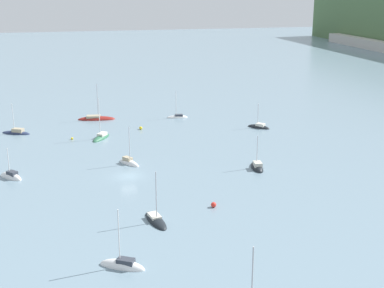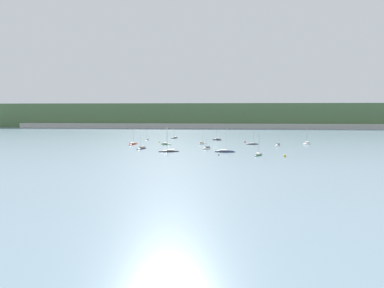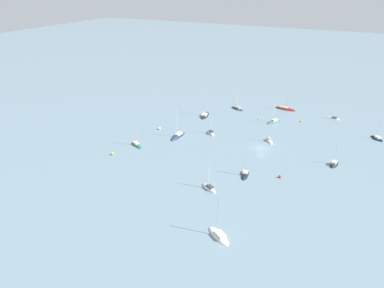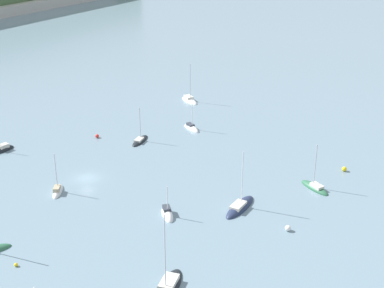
{
  "view_description": "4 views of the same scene",
  "coord_description": "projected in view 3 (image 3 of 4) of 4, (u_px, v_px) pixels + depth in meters",
  "views": [
    {
      "loc": [
        84.92,
        -9.68,
        31.0
      ],
      "look_at": [
        -5.24,
        12.28,
        3.28
      ],
      "focal_mm": 50.0,
      "sensor_mm": 36.0,
      "label": 1
    },
    {
      "loc": [
        -1.21,
        -150.14,
        16.72
      ],
      "look_at": [
        -10.54,
        -16.12,
        1.91
      ],
      "focal_mm": 28.0,
      "sensor_mm": 36.0,
      "label": 2
    },
    {
      "loc": [
        106.25,
        29.24,
        50.43
      ],
      "look_at": [
        14.57,
        -17.27,
        3.85
      ],
      "focal_mm": 35.0,
      "sensor_mm": 36.0,
      "label": 3
    },
    {
      "loc": [
        -64.89,
        -57.91,
        42.71
      ],
      "look_at": [
        16.45,
        -12.31,
        3.11
      ],
      "focal_mm": 50.0,
      "sensor_mm": 36.0,
      "label": 4
    }
  ],
  "objects": [
    {
      "name": "ground_plane",
      "position": [
        261.0,
        148.0,
        119.17
      ],
      "size": [
        600.0,
        600.0,
        0.0
      ],
      "primitive_type": "plane",
      "color": "slate"
    },
    {
      "name": "sailboat_1",
      "position": [
        219.0,
        236.0,
        78.95
      ],
      "size": [
        5.92,
        7.16,
        10.48
      ],
      "rotation": [
        0.0,
        0.0,
        4.11
      ],
      "color": "white",
      "rests_on": "ground_plane"
    },
    {
      "name": "sailboat_9",
      "position": [
        285.0,
        109.0,
        153.79
      ],
      "size": [
        4.05,
        9.19,
        9.26
      ],
      "rotation": [
        0.0,
        0.0,
        1.42
      ],
      "color": "maroon",
      "rests_on": "ground_plane"
    },
    {
      "name": "mooring_buoy_3",
      "position": [
        280.0,
        176.0,
        101.74
      ],
      "size": [
        0.78,
        0.78,
        0.78
      ],
      "color": "red",
      "rests_on": "ground_plane"
    },
    {
      "name": "mooring_buoy_2",
      "position": [
        301.0,
        121.0,
        140.45
      ],
      "size": [
        0.7,
        0.7,
        0.7
      ],
      "color": "yellow",
      "rests_on": "ground_plane"
    },
    {
      "name": "sailboat_4",
      "position": [
        245.0,
        175.0,
        103.34
      ],
      "size": [
        6.73,
        3.07,
        7.92
      ],
      "rotation": [
        0.0,
        0.0,
        0.18
      ],
      "color": "black",
      "rests_on": "ground_plane"
    },
    {
      "name": "sailboat_2",
      "position": [
        205.0,
        116.0,
        146.59
      ],
      "size": [
        9.09,
        4.43,
        11.81
      ],
      "rotation": [
        0.0,
        0.0,
        3.35
      ],
      "color": "black",
      "rests_on": "ground_plane"
    },
    {
      "name": "sailboat_11",
      "position": [
        178.0,
        136.0,
        127.68
      ],
      "size": [
        8.58,
        2.62,
        10.65
      ],
      "rotation": [
        0.0,
        0.0,
        6.25
      ],
      "color": "#232D4C",
      "rests_on": "ground_plane"
    },
    {
      "name": "sailboat_8",
      "position": [
        333.0,
        119.0,
        143.5
      ],
      "size": [
        1.96,
        5.22,
        7.17
      ],
      "rotation": [
        0.0,
        0.0,
        4.63
      ],
      "color": "white",
      "rests_on": "ground_plane"
    },
    {
      "name": "mooring_buoy_0",
      "position": [
        112.0,
        154.0,
        114.56
      ],
      "size": [
        0.87,
        0.87,
        0.87
      ],
      "color": "yellow",
      "rests_on": "ground_plane"
    },
    {
      "name": "mooring_buoy_4",
      "position": [
        159.0,
        128.0,
        133.43
      ],
      "size": [
        0.88,
        0.88,
        0.88
      ],
      "color": "white",
      "rests_on": "ground_plane"
    },
    {
      "name": "sailboat_13",
      "position": [
        269.0,
        141.0,
        123.97
      ],
      "size": [
        5.12,
        3.91,
        7.77
      ],
      "rotation": [
        0.0,
        0.0,
        0.55
      ],
      "color": "white",
      "rests_on": "ground_plane"
    },
    {
      "name": "mooring_buoy_1",
      "position": [
        259.0,
        119.0,
        142.88
      ],
      "size": [
        0.5,
        0.5,
        0.5
      ],
      "color": "yellow",
      "rests_on": "ground_plane"
    },
    {
      "name": "sailboat_10",
      "position": [
        237.0,
        109.0,
        154.0
      ],
      "size": [
        4.65,
        6.74,
        7.17
      ],
      "rotation": [
        0.0,
        0.0,
        4.25
      ],
      "color": "#232D4C",
      "rests_on": "ground_plane"
    },
    {
      "name": "sailboat_7",
      "position": [
        274.0,
        122.0,
        140.15
      ],
      "size": [
        6.61,
        5.03,
        9.3
      ],
      "rotation": [
        0.0,
        0.0,
        5.74
      ],
      "color": "#2D6647",
      "rests_on": "ground_plane"
    },
    {
      "name": "sailboat_3",
      "position": [
        377.0,
        139.0,
        125.87
      ],
      "size": [
        5.11,
        5.06,
        6.26
      ],
      "rotation": [
        0.0,
        0.0,
        3.92
      ],
      "color": "black",
      "rests_on": "ground_plane"
    },
    {
      "name": "sailboat_6",
      "position": [
        209.0,
        189.0,
        96.55
      ],
      "size": [
        4.11,
        5.55,
        8.05
      ],
      "rotation": [
        0.0,
        0.0,
        4.19
      ],
      "color": "white",
      "rests_on": "ground_plane"
    },
    {
      "name": "sailboat_0",
      "position": [
        137.0,
        145.0,
        121.11
      ],
      "size": [
        4.87,
        6.45,
        8.73
      ],
      "rotation": [
        0.0,
        0.0,
        1.03
      ],
      "color": "#2D6647",
      "rests_on": "ground_plane"
    },
    {
      "name": "sailboat_12",
      "position": [
        211.0,
        133.0,
        130.13
      ],
      "size": [
        4.67,
        4.5,
        6.16
      ],
      "rotation": [
        0.0,
        0.0,
        3.89
      ],
      "color": "white",
      "rests_on": "ground_plane"
    },
    {
      "name": "sailboat_5",
      "position": [
        334.0,
        164.0,
        108.78
      ],
      "size": [
        5.54,
        2.57,
        6.71
      ],
      "rotation": [
        0.0,
        0.0,
        3.02
      ],
      "color": "black",
      "rests_on": "ground_plane"
    }
  ]
}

